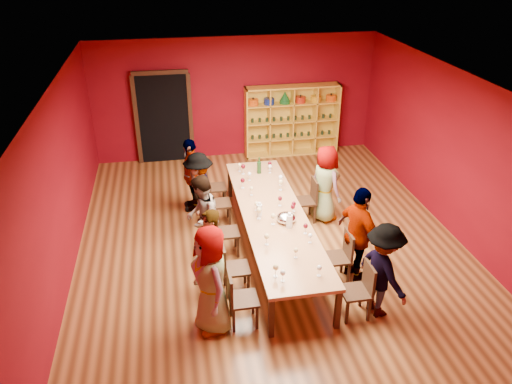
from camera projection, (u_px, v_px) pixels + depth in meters
room_shell at (274, 175)px, 8.45m from camera, size 7.10×9.10×3.04m
tasting_table at (273, 216)px, 8.82m from camera, size 1.10×4.50×0.75m
doorway at (164, 118)px, 12.21m from camera, size 1.40×0.17×2.30m
shelving_unit at (291, 117)px, 12.68m from camera, size 2.40×0.40×1.80m
chair_person_left_0 at (238, 296)px, 7.19m from camera, size 0.42×0.42×0.89m
person_left_0 at (211, 280)px, 6.97m from camera, size 0.64×0.91×1.68m
chair_person_left_1 at (231, 266)px, 7.85m from camera, size 0.42×0.42×0.89m
person_left_1 at (210, 254)px, 7.68m from camera, size 0.44×0.58×1.52m
chair_person_left_2 at (222, 230)px, 8.80m from camera, size 0.42×0.42×0.89m
person_left_2 at (202, 218)px, 8.61m from camera, size 0.60×0.84×1.55m
chair_person_left_3 at (216, 201)px, 9.74m from camera, size 0.42×0.42×0.89m
person_left_3 at (199, 190)px, 9.57m from camera, size 0.52×1.02×1.52m
chair_person_left_4 at (212, 185)px, 10.36m from camera, size 0.42×0.42×0.89m
person_left_4 at (191, 174)px, 10.16m from camera, size 0.42×0.91×1.55m
chair_person_right_0 at (361, 288)px, 7.37m from camera, size 0.42×0.42×0.89m
person_right_0 at (383, 271)px, 7.29m from camera, size 0.66×1.06×1.53m
chair_person_right_1 at (341, 254)px, 8.13m from camera, size 0.42×0.42×0.89m
person_right_1 at (358, 235)px, 8.02m from camera, size 0.72×1.07×1.67m
chair_person_right_3 at (309, 198)px, 9.85m from camera, size 0.42×0.42×0.89m
person_right_3 at (325, 184)px, 9.77m from camera, size 0.67×0.86×1.56m
wine_glass_0 at (310, 236)px, 7.91m from camera, size 0.07×0.07×0.18m
wine_glass_1 at (281, 178)px, 9.72m from camera, size 0.09×0.09×0.21m
wine_glass_2 at (267, 237)px, 7.85m from camera, size 0.08×0.08×0.20m
wine_glass_3 at (270, 167)px, 10.22m from camera, size 0.08×0.08×0.19m
wine_glass_4 at (240, 165)px, 10.29m from camera, size 0.07×0.07×0.18m
wine_glass_5 at (276, 268)px, 7.12m from camera, size 0.09×0.09×0.22m
wine_glass_6 at (243, 167)px, 10.16m from camera, size 0.09×0.09×0.22m
wine_glass_7 at (243, 181)px, 9.60m from camera, size 0.09×0.09×0.21m
wine_glass_8 at (256, 204)px, 8.83m from camera, size 0.07×0.07×0.18m
wine_glass_9 at (296, 251)px, 7.54m from camera, size 0.07×0.07×0.18m
wine_glass_10 at (281, 183)px, 9.52m from camera, size 0.09×0.09×0.22m
wine_glass_11 at (280, 199)px, 8.98m from camera, size 0.08×0.08×0.19m
wine_glass_12 at (251, 189)px, 9.35m from camera, size 0.07×0.07×0.18m
wine_glass_13 at (293, 207)px, 8.71m from camera, size 0.08×0.08×0.20m
wine_glass_14 at (259, 211)px, 8.56m from camera, size 0.09×0.09×0.22m
wine_glass_15 at (294, 204)px, 8.80m from camera, size 0.08×0.08×0.20m
wine_glass_16 at (249, 174)px, 9.91m from camera, size 0.07×0.07×0.19m
wine_glass_17 at (273, 217)px, 8.40m from camera, size 0.09×0.09×0.21m
wine_glass_18 at (319, 268)px, 7.14m from camera, size 0.07×0.07×0.19m
wine_glass_19 at (306, 226)px, 8.15m from camera, size 0.08×0.08×0.19m
wine_glass_20 at (270, 164)px, 10.34m from camera, size 0.08×0.08×0.20m
wine_glass_21 at (283, 273)px, 7.03m from camera, size 0.08×0.08×0.20m
spittoon_bowl at (286, 218)px, 8.51m from camera, size 0.33×0.33×0.18m
carafe_a at (259, 210)px, 8.67m from camera, size 0.12×0.12×0.26m
carafe_b at (289, 221)px, 8.33m from camera, size 0.13×0.13×0.28m
wine_bottle at (259, 167)px, 10.21m from camera, size 0.11×0.11×0.35m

